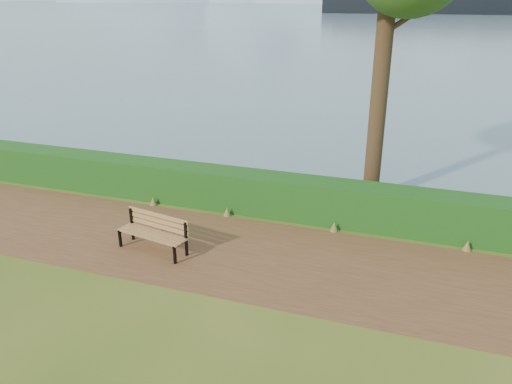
% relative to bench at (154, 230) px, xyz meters
% --- Properties ---
extents(ground, '(140.00, 140.00, 0.00)m').
position_rel_bench_xyz_m(ground, '(1.90, 0.11, -0.47)').
color(ground, '#3B5117').
rests_on(ground, ground).
extents(path, '(40.00, 3.40, 0.01)m').
position_rel_bench_xyz_m(path, '(1.90, 0.41, -0.46)').
color(path, brown).
rests_on(path, ground).
extents(hedge, '(32.00, 0.85, 1.00)m').
position_rel_bench_xyz_m(hedge, '(1.90, 2.71, 0.03)').
color(hedge, '#144615').
rests_on(hedge, ground).
extents(water, '(700.00, 510.00, 0.00)m').
position_rel_bench_xyz_m(water, '(1.90, 260.11, -0.46)').
color(water, slate).
rests_on(water, ground).
extents(bench, '(1.68, 0.77, 0.81)m').
position_rel_bench_xyz_m(bench, '(0.00, 0.00, 0.00)').
color(bench, black).
rests_on(bench, ground).
extents(cargo_ship, '(79.42, 14.30, 24.03)m').
position_rel_bench_xyz_m(cargo_ship, '(13.68, 158.33, 3.11)').
color(cargo_ship, black).
rests_on(cargo_ship, ground).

